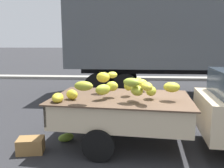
{
  "coord_description": "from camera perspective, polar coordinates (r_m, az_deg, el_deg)",
  "views": [
    {
      "loc": [
        -0.71,
        -5.01,
        2.24
      ],
      "look_at": [
        -1.1,
        0.46,
        1.27
      ],
      "focal_mm": 37.11,
      "sensor_mm": 36.0,
      "label": 1
    }
  ],
  "objects": [
    {
      "name": "pickup_truck",
      "position": [
        5.28,
        25.09,
        -5.75
      ],
      "size": [
        5.35,
        2.26,
        1.7
      ],
      "rotation": [
        0.0,
        0.0,
        -0.09
      ],
      "color": "#CCB793",
      "rests_on": "ground"
    },
    {
      "name": "produce_crate",
      "position": [
        5.23,
        -19.4,
        -14.08
      ],
      "size": [
        0.58,
        0.45,
        0.31
      ],
      "primitive_type": "cube",
      "rotation": [
        0.0,
        0.0,
        0.18
      ],
      "color": "olive",
      "rests_on": "ground"
    },
    {
      "name": "curb_strip",
      "position": [
        14.58,
        6.86,
        1.45
      ],
      "size": [
        80.0,
        0.8,
        0.16
      ],
      "primitive_type": "cube",
      "color": "gray",
      "rests_on": "ground"
    },
    {
      "name": "fallen_banana_bunch_near_tailgate",
      "position": [
        5.59,
        -11.25,
        -12.77
      ],
      "size": [
        0.42,
        0.38,
        0.19
      ],
      "primitive_type": "ellipsoid",
      "rotation": [
        0.0,
        0.0,
        0.63
      ],
      "color": "olive",
      "rests_on": "ground"
    },
    {
      "name": "semi_trailer",
      "position": [
        10.58,
        23.33,
        10.87
      ],
      "size": [
        12.0,
        2.7,
        3.95
      ],
      "rotation": [
        0.0,
        0.0,
        -0.0
      ],
      "color": "#4C5156",
      "rests_on": "ground"
    },
    {
      "name": "ground",
      "position": [
        5.53,
        11.49,
        -14.07
      ],
      "size": [
        220.0,
        220.0,
        0.0
      ],
      "primitive_type": "plane",
      "color": "#28282B"
    }
  ]
}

